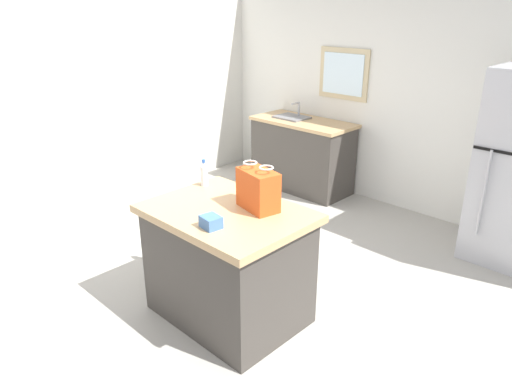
% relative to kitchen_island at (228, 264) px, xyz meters
% --- Properties ---
extents(ground, '(6.59, 6.59, 0.00)m').
position_rel_kitchen_island_xyz_m(ground, '(-0.04, 0.20, -0.45)').
color(ground, '#ADA89E').
extents(back_wall, '(5.49, 0.13, 2.61)m').
position_rel_kitchen_island_xyz_m(back_wall, '(-0.05, 2.88, 0.86)').
color(back_wall, silver).
rests_on(back_wall, ground).
extents(left_wall, '(0.10, 5.36, 2.61)m').
position_rel_kitchen_island_xyz_m(left_wall, '(-2.78, 0.20, 0.86)').
color(left_wall, silver).
rests_on(left_wall, ground).
extents(kitchen_island, '(1.16, 0.87, 0.89)m').
position_rel_kitchen_island_xyz_m(kitchen_island, '(0.00, 0.00, 0.00)').
color(kitchen_island, '#423D38').
rests_on(kitchen_island, ground).
extents(sink_counter, '(1.30, 0.62, 1.08)m').
position_rel_kitchen_island_xyz_m(sink_counter, '(-1.33, 2.52, 0.01)').
color(sink_counter, '#423D38').
rests_on(sink_counter, ground).
extents(shopping_bag, '(0.34, 0.24, 0.33)m').
position_rel_kitchen_island_xyz_m(shopping_bag, '(0.14, 0.17, 0.59)').
color(shopping_bag, '#DB511E').
rests_on(shopping_bag, kitchen_island).
extents(small_box, '(0.14, 0.13, 0.08)m').
position_rel_kitchen_island_xyz_m(small_box, '(0.14, -0.27, 0.48)').
color(small_box, '#4775B7').
rests_on(small_box, kitchen_island).
extents(bottle, '(0.06, 0.06, 0.22)m').
position_rel_kitchen_island_xyz_m(bottle, '(-0.48, 0.21, 0.54)').
color(bottle, white).
rests_on(bottle, kitchen_island).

